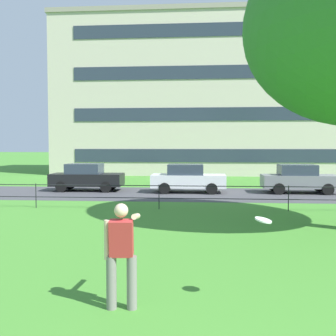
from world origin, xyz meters
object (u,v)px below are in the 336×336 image
(frisbee, at_px, (263,220))
(car_white_right, at_px, (188,178))
(car_grey_center, at_px, (299,179))
(apartment_building_background, at_px, (216,98))
(car_black_far_left, at_px, (87,177))
(person_thrower, at_px, (121,252))

(frisbee, distance_m, car_white_right, 15.56)
(car_grey_center, height_order, apartment_building_background, apartment_building_background)
(car_grey_center, relative_size, apartment_building_background, 0.14)
(car_black_far_left, height_order, apartment_building_background, apartment_building_background)
(frisbee, xyz_separation_m, apartment_building_background, (0.44, 32.67, 5.68))
(person_thrower, relative_size, car_white_right, 0.42)
(car_white_right, xyz_separation_m, apartment_building_background, (2.13, 17.22, 6.28))
(frisbee, height_order, car_grey_center, car_grey_center)
(person_thrower, xyz_separation_m, car_grey_center, (6.52, 15.98, -0.12))
(frisbee, height_order, apartment_building_background, apartment_building_background)
(car_black_far_left, distance_m, car_grey_center, 11.71)
(person_thrower, distance_m, car_black_far_left, 16.94)
(frisbee, relative_size, car_white_right, 0.09)
(car_white_right, distance_m, apartment_building_background, 18.45)
(car_black_far_left, bearing_deg, car_white_right, -3.78)
(car_grey_center, distance_m, apartment_building_background, 18.51)
(car_black_far_left, relative_size, apartment_building_background, 0.14)
(car_white_right, relative_size, apartment_building_background, 0.14)
(frisbee, relative_size, car_grey_center, 0.09)
(apartment_building_background, bearing_deg, frisbee, -90.78)
(car_black_far_left, height_order, car_white_right, same)
(person_thrower, xyz_separation_m, apartment_building_background, (2.66, 32.96, 6.16))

